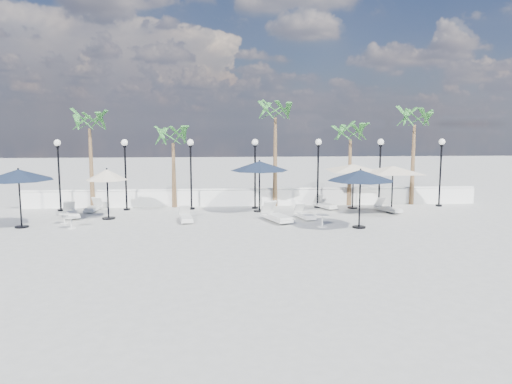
{
  "coord_description": "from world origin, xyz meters",
  "views": [
    {
      "loc": [
        -1.93,
        -20.68,
        4.65
      ],
      "look_at": [
        -0.26,
        2.28,
        1.5
      ],
      "focal_mm": 35.0,
      "sensor_mm": 36.0,
      "label": 1
    }
  ],
  "objects": [
    {
      "name": "lounger_6",
      "position": [
        6.97,
        4.83,
        0.21
      ],
      "size": [
        1.17,
        1.79,
        0.64
      ],
      "rotation": [
        0.0,
        0.0,
        0.41
      ],
      "color": "silver",
      "rests_on": "ground"
    },
    {
      "name": "side_table_2",
      "position": [
        2.71,
        1.35,
        0.33
      ],
      "size": [
        0.56,
        0.56,
        0.55
      ],
      "color": "silver",
      "rests_on": "ground"
    },
    {
      "name": "palm_4",
      "position": [
        9.2,
        7.3,
        4.73
      ],
      "size": [
        2.6,
        2.6,
        5.7
      ],
      "color": "brown",
      "rests_on": "ground"
    },
    {
      "name": "parasol_navy_mid",
      "position": [
        0.16,
        5.53,
        2.44
      ],
      "size": [
        3.09,
        3.09,
        2.77
      ],
      "color": "black",
      "rests_on": "ground"
    },
    {
      "name": "lamppost_5",
      "position": [
        7.0,
        6.5,
        2.49
      ],
      "size": [
        0.36,
        0.36,
        3.84
      ],
      "color": "black",
      "rests_on": "ground"
    },
    {
      "name": "lounger_3",
      "position": [
        2.21,
        3.29,
        0.21
      ],
      "size": [
        0.92,
        1.74,
        0.62
      ],
      "rotation": [
        0.0,
        0.0,
        0.24
      ],
      "color": "silver",
      "rests_on": "ground"
    },
    {
      "name": "parasol_navy_right",
      "position": [
        4.31,
        0.99,
        2.37
      ],
      "size": [
        3.0,
        3.0,
        2.69
      ],
      "color": "black",
      "rests_on": "ground"
    },
    {
      "name": "balustrade",
      "position": [
        0.0,
        7.5,
        0.47
      ],
      "size": [
        26.0,
        0.3,
        1.01
      ],
      "color": "white",
      "rests_on": "ground"
    },
    {
      "name": "lamppost_0",
      "position": [
        -10.5,
        6.5,
        2.49
      ],
      "size": [
        0.36,
        0.36,
        3.84
      ],
      "color": "black",
      "rests_on": "ground"
    },
    {
      "name": "lounger_0",
      "position": [
        -9.37,
        4.49,
        0.23
      ],
      "size": [
        1.26,
        1.87,
        0.67
      ],
      "rotation": [
        0.0,
        0.0,
        0.42
      ],
      "color": "silver",
      "rests_on": "ground"
    },
    {
      "name": "lamppost_1",
      "position": [
        -7.0,
        6.5,
        2.49
      ],
      "size": [
        0.36,
        0.36,
        3.84
      ],
      "color": "black",
      "rests_on": "ground"
    },
    {
      "name": "parasol_navy_left",
      "position": [
        -10.9,
        2.16,
        2.39
      ],
      "size": [
        3.07,
        3.07,
        2.71
      ],
      "color": "black",
      "rests_on": "ground"
    },
    {
      "name": "lamppost_6",
      "position": [
        10.5,
        6.5,
        2.49
      ],
      "size": [
        0.36,
        0.36,
        3.84
      ],
      "color": "black",
      "rests_on": "ground"
    },
    {
      "name": "lounger_4",
      "position": [
        3.85,
        6.22,
        0.21
      ],
      "size": [
        1.16,
        1.77,
        0.63
      ],
      "rotation": [
        0.0,
        0.0,
        0.4
      ],
      "color": "silver",
      "rests_on": "ground"
    },
    {
      "name": "side_table_1",
      "position": [
        -8.6,
        1.8,
        0.31
      ],
      "size": [
        0.53,
        0.53,
        0.51
      ],
      "color": "silver",
      "rests_on": "ground"
    },
    {
      "name": "parasol_cream_sq_a",
      "position": [
        5.42,
        6.2,
        2.44
      ],
      "size": [
        5.37,
        5.37,
        2.64
      ],
      "color": "black",
      "rests_on": "ground"
    },
    {
      "name": "lamppost_2",
      "position": [
        -3.5,
        6.5,
        2.49
      ],
      "size": [
        0.36,
        0.36,
        3.84
      ],
      "color": "black",
      "rests_on": "ground"
    },
    {
      "name": "side_table_0",
      "position": [
        -9.25,
        2.93,
        0.28
      ],
      "size": [
        0.48,
        0.48,
        0.47
      ],
      "color": "silver",
      "rests_on": "ground"
    },
    {
      "name": "palm_0",
      "position": [
        -9.0,
        7.3,
        4.53
      ],
      "size": [
        2.6,
        2.6,
        5.5
      ],
      "color": "brown",
      "rests_on": "ground"
    },
    {
      "name": "palm_3",
      "position": [
        5.5,
        7.3,
        3.95
      ],
      "size": [
        2.6,
        2.6,
        4.9
      ],
      "color": "brown",
      "rests_on": "ground"
    },
    {
      "name": "palm_2",
      "position": [
        1.2,
        7.3,
        5.12
      ],
      "size": [
        2.6,
        2.6,
        6.1
      ],
      "color": "brown",
      "rests_on": "ground"
    },
    {
      "name": "lounger_1",
      "position": [
        -8.71,
        6.22,
        0.21
      ],
      "size": [
        0.7,
        1.68,
        0.61
      ],
      "rotation": [
        0.0,
        0.0,
        -0.1
      ],
      "color": "silver",
      "rests_on": "ground"
    },
    {
      "name": "lounger_2",
      "position": [
        -3.58,
        2.99,
        0.22
      ],
      "size": [
        0.82,
        1.79,
        0.64
      ],
      "rotation": [
        0.0,
        0.0,
        0.16
      ],
      "color": "silver",
      "rests_on": "ground"
    },
    {
      "name": "palm_1",
      "position": [
        -4.5,
        7.3,
        3.75
      ],
      "size": [
        2.6,
        2.6,
        4.7
      ],
      "color": "brown",
      "rests_on": "ground"
    },
    {
      "name": "ground",
      "position": [
        0.0,
        0.0,
        0.0
      ],
      "size": [
        100.0,
        100.0,
        0.0
      ],
      "primitive_type": "plane",
      "color": "#989994",
      "rests_on": "ground"
    },
    {
      "name": "parasol_cream_sq_b",
      "position": [
        7.15,
        4.81,
        2.45
      ],
      "size": [
        5.3,
        5.3,
        2.66
      ],
      "color": "black",
      "rests_on": "ground"
    },
    {
      "name": "lamppost_4",
      "position": [
        3.5,
        6.5,
        2.49
      ],
      "size": [
        0.36,
        0.36,
        3.84
      ],
      "color": "black",
      "rests_on": "ground"
    },
    {
      "name": "lamppost_3",
      "position": [
        0.0,
        6.5,
        2.49
      ],
      "size": [
        0.36,
        0.36,
        3.84
      ],
      "color": "black",
      "rests_on": "ground"
    },
    {
      "name": "lounger_5",
      "position": [
        0.75,
        2.68,
        0.27
      ],
      "size": [
        1.4,
        2.26,
        0.81
      ],
      "rotation": [
        0.0,
        0.0,
        0.36
      ],
      "color": "silver",
      "rests_on": "ground"
    },
    {
      "name": "parasol_cream_small",
      "position": [
        -7.43,
        3.99,
        2.16
      ],
      "size": [
        2.05,
        2.05,
        2.52
      ],
      "color": "black",
      "rests_on": "ground"
    }
  ]
}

